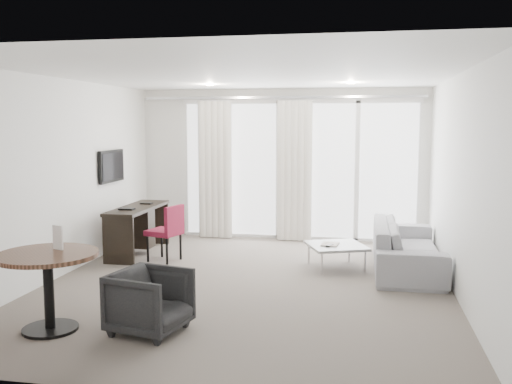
% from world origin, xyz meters
% --- Properties ---
extents(floor, '(5.00, 6.00, 0.00)m').
position_xyz_m(floor, '(0.00, 0.00, 0.00)').
color(floor, '#655C53').
rests_on(floor, ground).
extents(ceiling, '(5.00, 6.00, 0.00)m').
position_xyz_m(ceiling, '(0.00, 0.00, 2.60)').
color(ceiling, white).
rests_on(ceiling, ground).
extents(wall_left, '(0.00, 6.00, 2.60)m').
position_xyz_m(wall_left, '(-2.50, 0.00, 1.30)').
color(wall_left, silver).
rests_on(wall_left, ground).
extents(wall_right, '(0.00, 6.00, 2.60)m').
position_xyz_m(wall_right, '(2.50, 0.00, 1.30)').
color(wall_right, silver).
rests_on(wall_right, ground).
extents(wall_front, '(5.00, 0.00, 2.60)m').
position_xyz_m(wall_front, '(0.00, -3.00, 1.30)').
color(wall_front, silver).
rests_on(wall_front, ground).
extents(window_panel, '(4.00, 0.02, 2.38)m').
position_xyz_m(window_panel, '(0.30, 2.98, 1.20)').
color(window_panel, white).
rests_on(window_panel, ground).
extents(window_frame, '(4.10, 0.06, 2.44)m').
position_xyz_m(window_frame, '(0.30, 2.97, 1.20)').
color(window_frame, white).
rests_on(window_frame, ground).
extents(curtain_left, '(0.60, 0.20, 2.38)m').
position_xyz_m(curtain_left, '(-1.15, 2.82, 1.20)').
color(curtain_left, silver).
rests_on(curtain_left, ground).
extents(curtain_right, '(0.60, 0.20, 2.38)m').
position_xyz_m(curtain_right, '(0.25, 2.82, 1.20)').
color(curtain_right, silver).
rests_on(curtain_right, ground).
extents(curtain_track, '(4.80, 0.04, 0.04)m').
position_xyz_m(curtain_track, '(0.00, 2.82, 2.45)').
color(curtain_track, '#B2B2B7').
rests_on(curtain_track, ceiling).
extents(downlight_a, '(0.12, 0.12, 0.02)m').
position_xyz_m(downlight_a, '(-0.90, 1.60, 2.59)').
color(downlight_a, '#FFE0B2').
rests_on(downlight_a, ceiling).
extents(downlight_b, '(0.12, 0.12, 0.02)m').
position_xyz_m(downlight_b, '(1.20, 1.60, 2.59)').
color(downlight_b, '#FFE0B2').
rests_on(downlight_b, ceiling).
extents(desk, '(0.49, 1.56, 0.73)m').
position_xyz_m(desk, '(-2.01, 1.38, 0.37)').
color(desk, black).
rests_on(desk, floor).
extents(tv, '(0.05, 0.80, 0.50)m').
position_xyz_m(tv, '(-2.46, 1.45, 1.35)').
color(tv, black).
rests_on(tv, wall_left).
extents(desk_chair, '(0.56, 0.54, 0.83)m').
position_xyz_m(desk_chair, '(-1.45, 1.00, 0.42)').
color(desk_chair, maroon).
rests_on(desk_chair, floor).
extents(round_table, '(1.06, 1.06, 0.77)m').
position_xyz_m(round_table, '(-1.57, -1.92, 0.39)').
color(round_table, '#412719').
rests_on(round_table, floor).
extents(menu_card, '(0.13, 0.07, 0.24)m').
position_xyz_m(menu_card, '(-1.55, -1.76, 0.72)').
color(menu_card, white).
rests_on(menu_card, round_table).
extents(tub_armchair, '(0.80, 0.79, 0.61)m').
position_xyz_m(tub_armchair, '(-0.59, -1.79, 0.31)').
color(tub_armchair, black).
rests_on(tub_armchair, floor).
extents(coffee_table, '(0.97, 0.97, 0.33)m').
position_xyz_m(coffee_table, '(1.06, 1.03, 0.17)').
color(coffee_table, gray).
rests_on(coffee_table, floor).
extents(remote, '(0.10, 0.15, 0.02)m').
position_xyz_m(remote, '(0.98, 0.91, 0.36)').
color(remote, black).
rests_on(remote, coffee_table).
extents(magazine, '(0.28, 0.34, 0.02)m').
position_xyz_m(magazine, '(0.97, 1.00, 0.36)').
color(magazine, gray).
rests_on(magazine, coffee_table).
extents(sofa, '(0.88, 2.24, 0.66)m').
position_xyz_m(sofa, '(2.02, 1.14, 0.33)').
color(sofa, gray).
rests_on(sofa, floor).
extents(terrace_slab, '(5.60, 3.00, 0.12)m').
position_xyz_m(terrace_slab, '(0.30, 4.50, -0.06)').
color(terrace_slab, '#4D4D50').
rests_on(terrace_slab, ground).
extents(rattan_chair_a, '(0.64, 0.64, 0.89)m').
position_xyz_m(rattan_chair_a, '(0.95, 4.86, 0.44)').
color(rattan_chair_a, brown).
rests_on(rattan_chair_a, terrace_slab).
extents(rattan_chair_b, '(0.63, 0.63, 0.76)m').
position_xyz_m(rattan_chair_b, '(2.39, 4.33, 0.38)').
color(rattan_chair_b, brown).
rests_on(rattan_chair_b, terrace_slab).
extents(rattan_table, '(0.61, 0.61, 0.48)m').
position_xyz_m(rattan_table, '(0.98, 3.52, 0.24)').
color(rattan_table, brown).
rests_on(rattan_table, terrace_slab).
extents(balustrade, '(5.50, 0.06, 1.05)m').
position_xyz_m(balustrade, '(0.30, 5.95, 0.50)').
color(balustrade, '#B2B2B7').
rests_on(balustrade, terrace_slab).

